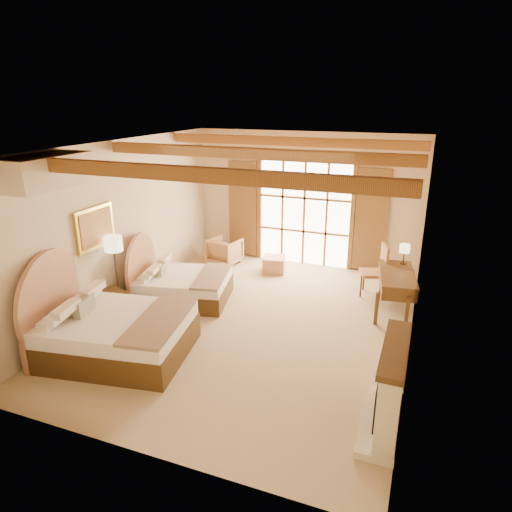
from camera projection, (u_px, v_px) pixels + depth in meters
The scene contains 19 objects.
floor at pixel (253, 323), 8.42m from camera, with size 7.00×7.00×0.00m, color tan.
wall_back at pixel (305, 200), 10.98m from camera, with size 5.50×5.50×0.00m, color beige.
wall_left at pixel (120, 225), 8.82m from camera, with size 7.00×7.00×0.00m, color beige.
wall_right at pixel (420, 259), 6.97m from camera, with size 7.00×7.00×0.00m, color beige.
ceiling at pixel (252, 146), 7.36m from camera, with size 7.00×7.00×0.00m, color #AE6F39.
ceiling_beams at pixel (252, 153), 7.40m from camera, with size 5.39×4.60×0.18m, color #9A6232, non-canonical shape.
french_doors at pixel (304, 214), 11.04m from camera, with size 3.95×0.08×2.60m.
fireplace at pixel (390, 392), 5.62m from camera, with size 0.46×1.40×1.16m.
painting at pixel (96, 228), 8.10m from camera, with size 0.06×0.95×0.75m.
canopy_valance at pixel (44, 171), 6.49m from camera, with size 0.70×1.40×0.45m, color #F8DDC0.
bed_near at pixel (108, 327), 7.33m from camera, with size 2.50×2.03×1.48m.
bed_far at pixel (177, 282), 9.31m from camera, with size 2.10×1.74×1.20m.
nightstand at pixel (111, 306), 8.43m from camera, with size 0.48×0.48×0.57m, color #4F3416.
floor_lamp at pixel (114, 249), 8.32m from camera, with size 0.33×0.33×1.56m.
armchair at pixel (225, 251), 11.31m from camera, with size 0.69×0.71×0.65m, color #A7764A.
ottoman at pixel (274, 264), 10.84m from camera, with size 0.50×0.50×0.36m, color tan.
desk at pixel (396, 291), 8.75m from camera, with size 0.85×1.56×0.80m.
desk_chair at pixel (373, 280), 9.51m from camera, with size 0.63×0.62×1.10m.
desk_lamp at pixel (405, 249), 9.00m from camera, with size 0.20×0.20×0.40m.
Camera 1 is at (2.76, -7.02, 3.96)m, focal length 32.00 mm.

